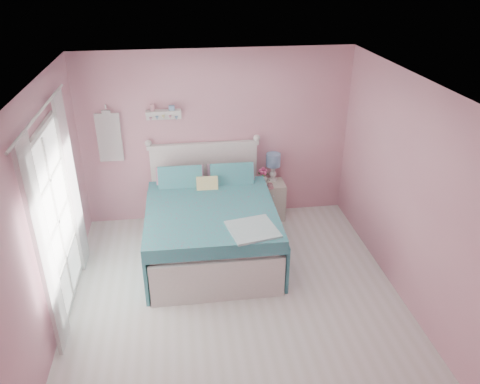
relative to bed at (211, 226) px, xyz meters
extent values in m
plane|color=silver|center=(0.21, -1.17, -0.41)|extent=(4.50, 4.50, 0.00)
plane|color=#C77E90|center=(0.21, 1.08, 0.89)|extent=(4.00, 0.00, 4.00)
plane|color=#C77E90|center=(0.21, -3.42, 0.89)|extent=(4.00, 0.00, 4.00)
plane|color=#C77E90|center=(-1.79, -1.17, 0.89)|extent=(0.00, 4.50, 4.50)
plane|color=#C77E90|center=(2.21, -1.17, 0.89)|extent=(0.00, 4.50, 4.50)
plane|color=white|center=(0.21, -1.17, 2.19)|extent=(4.50, 4.50, 0.00)
cube|color=silver|center=(0.00, -0.03, -0.19)|extent=(1.60, 2.09, 0.45)
cube|color=silver|center=(0.00, -0.03, 0.12)|extent=(1.54, 2.03, 0.16)
cube|color=silver|center=(0.00, 1.02, 0.18)|extent=(1.60, 0.07, 1.18)
cube|color=silver|center=(0.00, 1.02, 0.80)|extent=(1.66, 0.09, 0.06)
cube|color=silver|center=(0.00, -1.06, -0.13)|extent=(1.60, 0.06, 0.56)
cube|color=teal|center=(0.00, -0.18, 0.29)|extent=(1.72, 1.84, 0.18)
cube|color=pink|center=(-0.37, 0.70, 0.40)|extent=(0.68, 0.29, 0.43)
cube|color=pink|center=(0.37, 0.70, 0.40)|extent=(0.68, 0.29, 0.43)
cube|color=#CCBC59|center=(0.00, 0.42, 0.40)|extent=(0.30, 0.22, 0.31)
cube|color=beige|center=(1.01, 0.85, -0.12)|extent=(0.41, 0.39, 0.60)
cube|color=silver|center=(1.01, 0.67, 0.05)|extent=(0.35, 0.02, 0.16)
sphere|color=white|center=(1.01, 0.65, 0.05)|extent=(0.03, 0.03, 0.03)
cylinder|color=white|center=(1.06, 0.95, 0.19)|extent=(0.14, 0.14, 0.02)
cylinder|color=white|center=(1.06, 0.95, 0.31)|extent=(0.07, 0.07, 0.24)
cylinder|color=#7297BE|center=(1.06, 0.95, 0.52)|extent=(0.22, 0.22, 0.20)
imported|color=silver|center=(0.89, 0.89, 0.26)|extent=(0.16, 0.16, 0.15)
imported|color=#C3828A|center=(0.96, 0.69, 0.22)|extent=(0.11, 0.11, 0.07)
sphere|color=#CB457C|center=(0.89, 0.89, 0.41)|extent=(0.06, 0.06, 0.06)
sphere|color=#CB457C|center=(0.93, 0.91, 0.37)|extent=(0.06, 0.06, 0.06)
sphere|color=#CB457C|center=(0.85, 0.90, 0.38)|extent=(0.06, 0.06, 0.06)
sphere|color=#CB457C|center=(0.91, 0.86, 0.35)|extent=(0.06, 0.06, 0.06)
sphere|color=#CB457C|center=(0.86, 0.87, 0.36)|extent=(0.06, 0.06, 0.06)
cube|color=silver|center=(-0.55, 1.00, 1.34)|extent=(0.50, 0.14, 0.04)
cube|color=silver|center=(-0.55, 1.06, 1.27)|extent=(0.50, 0.03, 0.12)
cylinder|color=#D18C99|center=(-0.70, 1.00, 1.41)|extent=(0.06, 0.06, 0.10)
cube|color=#7297BE|center=(-0.43, 1.00, 1.39)|extent=(0.08, 0.06, 0.07)
cube|color=white|center=(-1.34, 1.01, 0.99)|extent=(0.34, 0.03, 0.72)
cube|color=silver|center=(-1.76, -0.77, 1.72)|extent=(0.04, 1.32, 0.06)
cube|color=silver|center=(-1.76, -0.77, -0.38)|extent=(0.04, 1.32, 0.06)
cube|color=silver|center=(-1.76, -1.40, 0.64)|extent=(0.04, 0.06, 2.10)
cube|color=silver|center=(-1.76, -0.14, 0.64)|extent=(0.04, 0.06, 2.10)
cube|color=white|center=(-1.76, -0.77, 0.67)|extent=(0.02, 1.20, 2.04)
cube|color=white|center=(-1.71, -1.52, 0.77)|extent=(0.04, 0.40, 2.32)
cube|color=white|center=(-1.71, -0.03, 0.77)|extent=(0.04, 0.40, 2.32)
camera|label=1|loc=(-0.36, -5.50, 3.32)|focal=35.00mm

